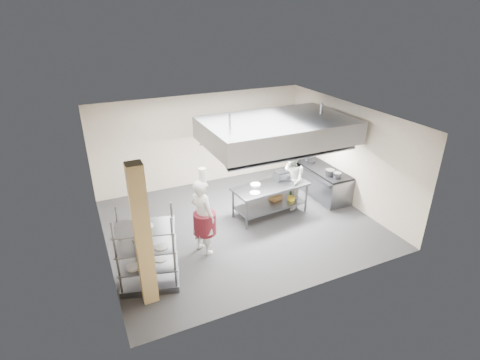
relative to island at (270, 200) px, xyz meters
name	(u,v)px	position (x,y,z in m)	size (l,w,h in m)	color
floor	(240,223)	(-1.00, -0.11, -0.46)	(7.00, 7.00, 0.00)	#313133
ceiling	(240,117)	(-1.00, -0.11, 2.54)	(7.00, 7.00, 0.00)	silver
wall_back	(202,140)	(-1.00, 2.89, 1.04)	(7.00, 7.00, 0.00)	#B8A892
wall_left	(99,200)	(-4.50, -0.11, 1.04)	(6.00, 6.00, 0.00)	#B8A892
wall_right	(347,154)	(2.50, -0.11, 1.04)	(6.00, 6.00, 0.00)	#B8A892
column	(143,237)	(-3.90, -2.01, 1.04)	(0.30, 0.30, 3.00)	tan
exhaust_hood	(277,130)	(0.30, 0.29, 1.94)	(4.00, 2.50, 0.60)	gray
hood_strip_a	(247,146)	(-0.60, 0.29, 1.62)	(1.60, 0.12, 0.04)	white
hood_strip_b	(304,137)	(1.20, 0.29, 1.62)	(1.60, 0.12, 0.04)	white
wall_shelf	(253,134)	(0.80, 2.73, 1.04)	(1.50, 0.28, 0.04)	gray
island	(270,200)	(0.00, 0.00, 0.00)	(2.17, 0.90, 0.91)	slate
island_worktop	(271,186)	(0.00, 0.00, 0.42)	(2.17, 0.90, 0.06)	gray
island_undershelf	(270,205)	(0.00, 0.00, -0.16)	(2.00, 0.81, 0.04)	slate
pass_rack	(147,250)	(-3.80, -1.62, 0.45)	(1.20, 0.70, 1.80)	slate
cooking_range	(322,183)	(2.08, 0.39, -0.04)	(0.80, 2.00, 0.84)	gray
range_top	(324,170)	(2.08, 0.39, 0.41)	(0.78, 1.96, 0.06)	black
chef_head	(203,217)	(-2.34, -0.91, 0.51)	(0.70, 0.46, 1.93)	silver
chef_line	(291,180)	(0.73, 0.11, 0.45)	(0.88, 0.68, 1.81)	silver
chef_plating	(140,248)	(-3.89, -1.27, 0.32)	(0.91, 0.38, 1.56)	silver
griddle	(282,176)	(0.50, 0.25, 0.56)	(0.42, 0.33, 0.21)	slate
wicker_basket	(276,197)	(0.28, 0.18, -0.06)	(0.34, 0.23, 0.15)	olive
stockpot	(330,173)	(1.93, -0.11, 0.54)	(0.27, 0.27, 0.18)	gray
plate_stack	(149,263)	(-3.80, -1.62, 0.12)	(0.28, 0.28, 0.05)	white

